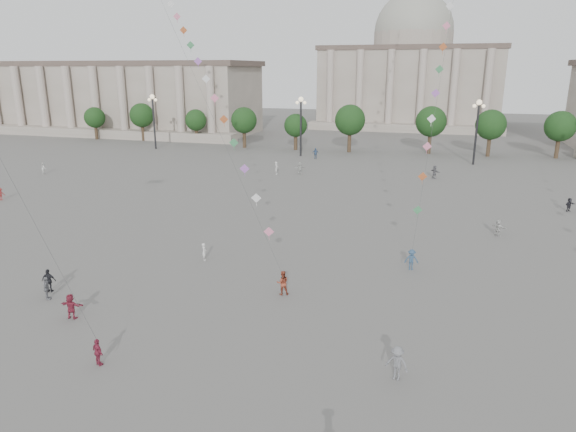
# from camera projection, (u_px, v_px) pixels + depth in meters

# --- Properties ---
(ground) EXTENTS (360.00, 360.00, 0.00)m
(ground) POSITION_uv_depth(u_px,v_px,m) (221.00, 391.00, 25.62)
(ground) COLOR #595754
(ground) RESTS_ON ground
(hall_west) EXTENTS (84.00, 26.22, 17.20)m
(hall_west) POSITION_uv_depth(u_px,v_px,m) (98.00, 97.00, 130.36)
(hall_west) COLOR gray
(hall_west) RESTS_ON ground
(hall_central) EXTENTS (48.30, 34.30, 35.50)m
(hall_central) POSITION_uv_depth(u_px,v_px,m) (411.00, 73.00, 140.63)
(hall_central) COLOR gray
(hall_central) RESTS_ON ground
(tree_row) EXTENTS (137.12, 5.12, 8.00)m
(tree_row) POSITION_uv_depth(u_px,v_px,m) (389.00, 124.00, 95.93)
(tree_row) COLOR #3A2A1D
(tree_row) RESTS_ON ground
(lamp_post_far_west) EXTENTS (2.00, 0.90, 10.65)m
(lamp_post_far_west) POSITION_uv_depth(u_px,v_px,m) (153.00, 112.00, 100.40)
(lamp_post_far_west) COLOR #262628
(lamp_post_far_west) RESTS_ON ground
(lamp_post_mid_west) EXTENTS (2.00, 0.90, 10.65)m
(lamp_post_mid_west) POSITION_uv_depth(u_px,v_px,m) (301.00, 115.00, 92.15)
(lamp_post_mid_west) COLOR #262628
(lamp_post_mid_west) RESTS_ON ground
(lamp_post_mid_east) EXTENTS (2.00, 0.90, 10.65)m
(lamp_post_mid_east) POSITION_uv_depth(u_px,v_px,m) (478.00, 120.00, 83.89)
(lamp_post_mid_east) COLOR #262628
(lamp_post_mid_east) RESTS_ON ground
(person_crowd_0) EXTENTS (1.17, 0.61, 1.91)m
(person_crowd_0) POSITION_uv_depth(u_px,v_px,m) (315.00, 153.00, 91.18)
(person_crowd_0) COLOR #395580
(person_crowd_0) RESTS_ON ground
(person_crowd_1) EXTENTS (1.03, 1.07, 1.74)m
(person_crowd_1) POSITION_uv_depth(u_px,v_px,m) (44.00, 168.00, 78.02)
(person_crowd_1) COLOR white
(person_crowd_1) RESTS_ON ground
(person_crowd_2) EXTENTS (0.86, 1.12, 1.54)m
(person_crowd_2) POSITION_uv_depth(u_px,v_px,m) (1.00, 194.00, 62.43)
(person_crowd_2) COLOR maroon
(person_crowd_2) RESTS_ON ground
(person_crowd_4) EXTENTS (1.66, 1.41, 1.80)m
(person_crowd_4) POSITION_uv_depth(u_px,v_px,m) (300.00, 168.00, 77.89)
(person_crowd_4) COLOR beige
(person_crowd_4) RESTS_ON ground
(person_crowd_6) EXTENTS (1.35, 1.00, 1.86)m
(person_crowd_6) POSITION_uv_depth(u_px,v_px,m) (397.00, 363.00, 26.34)
(person_crowd_6) COLOR slate
(person_crowd_6) RESTS_ON ground
(person_crowd_7) EXTENTS (1.47, 1.31, 1.62)m
(person_crowd_7) POSITION_uv_depth(u_px,v_px,m) (498.00, 228.00, 49.14)
(person_crowd_7) COLOR beige
(person_crowd_7) RESTS_ON ground
(person_crowd_9) EXTENTS (1.38, 1.30, 1.55)m
(person_crowd_9) POSITION_uv_depth(u_px,v_px,m) (569.00, 205.00, 57.54)
(person_crowd_9) COLOR black
(person_crowd_9) RESTS_ON ground
(person_crowd_10) EXTENTS (0.49, 0.72, 1.93)m
(person_crowd_10) POSITION_uv_depth(u_px,v_px,m) (277.00, 168.00, 77.69)
(person_crowd_10) COLOR silver
(person_crowd_10) RESTS_ON ground
(person_crowd_12) EXTENTS (1.63, 1.66, 1.90)m
(person_crowd_12) POSITION_uv_depth(u_px,v_px,m) (435.00, 172.00, 74.82)
(person_crowd_12) COLOR slate
(person_crowd_12) RESTS_ON ground
(person_crowd_13) EXTENTS (0.56, 0.65, 1.49)m
(person_crowd_13) POSITION_uv_depth(u_px,v_px,m) (204.00, 252.00, 42.86)
(person_crowd_13) COLOR white
(person_crowd_13) RESTS_ON ground
(tourist_0) EXTENTS (0.99, 0.72, 1.56)m
(tourist_0) POSITION_uv_depth(u_px,v_px,m) (98.00, 352.00, 27.64)
(tourist_0) COLOR maroon
(tourist_0) RESTS_ON ground
(tourist_2) EXTENTS (1.59, 0.60, 1.69)m
(tourist_2) POSITION_uv_depth(u_px,v_px,m) (71.00, 306.00, 32.83)
(tourist_2) COLOR maroon
(tourist_2) RESTS_ON ground
(tourist_3) EXTENTS (0.84, 1.05, 1.67)m
(tourist_3) POSITION_uv_depth(u_px,v_px,m) (46.00, 288.00, 35.55)
(tourist_3) COLOR slate
(tourist_3) RESTS_ON ground
(tourist_4) EXTENTS (1.09, 0.67, 1.74)m
(tourist_4) POSITION_uv_depth(u_px,v_px,m) (49.00, 281.00, 36.73)
(tourist_4) COLOR black
(tourist_4) RESTS_ON ground
(kite_flyer_0) EXTENTS (1.06, 0.95, 1.78)m
(kite_flyer_0) POSITION_uv_depth(u_px,v_px,m) (283.00, 283.00, 36.33)
(kite_flyer_0) COLOR brown
(kite_flyer_0) RESTS_ON ground
(kite_flyer_1) EXTENTS (1.20, 0.82, 1.71)m
(kite_flyer_1) POSITION_uv_depth(u_px,v_px,m) (411.00, 260.00, 40.81)
(kite_flyer_1) COLOR navy
(kite_flyer_1) RESTS_ON ground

